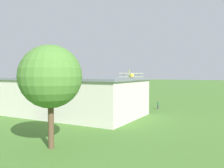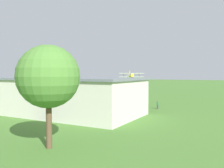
# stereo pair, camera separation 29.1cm
# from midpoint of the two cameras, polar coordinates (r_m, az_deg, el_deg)

# --- Properties ---
(ground_plane) EXTENTS (400.00, 400.00, 0.00)m
(ground_plane) POSITION_cam_midpoint_polar(r_m,az_deg,el_deg) (78.74, 6.07, -2.57)
(ground_plane) COLOR #47752D
(hangar) EXTENTS (36.10, 14.62, 6.26)m
(hangar) POSITION_cam_midpoint_polar(r_m,az_deg,el_deg) (45.20, -15.92, -2.43)
(hangar) COLOR beige
(hangar) RESTS_ON ground_plane
(biplane) EXTENTS (7.90, 7.64, 3.76)m
(biplane) POSITION_cam_midpoint_polar(r_m,az_deg,el_deg) (78.55, 4.38, 1.89)
(biplane) COLOR yellow
(car_silver) EXTENTS (1.91, 4.59, 1.55)m
(car_silver) POSITION_cam_midpoint_polar(r_m,az_deg,el_deg) (68.18, -19.84, -2.81)
(car_silver) COLOR #B7B7BC
(car_silver) RESTS_ON ground_plane
(car_red) EXTENTS (2.42, 4.39, 1.72)m
(car_red) POSITION_cam_midpoint_polar(r_m,az_deg,el_deg) (73.49, -23.19, -2.43)
(car_red) COLOR red
(car_red) RESTS_ON ground_plane
(person_crossing_taxiway) EXTENTS (0.45, 0.45, 1.72)m
(person_crossing_taxiway) POSITION_cam_midpoint_polar(r_m,az_deg,el_deg) (57.57, 0.96, -3.57)
(person_crossing_taxiway) COLOR orange
(person_crossing_taxiway) RESTS_ON ground_plane
(person_at_fence_line) EXTENTS (0.46, 0.46, 1.67)m
(person_at_fence_line) POSITION_cam_midpoint_polar(r_m,az_deg,el_deg) (70.86, -16.00, -2.54)
(person_at_fence_line) COLOR orange
(person_at_fence_line) RESTS_ON ground_plane
(person_by_parked_cars) EXTENTS (0.46, 0.46, 1.53)m
(person_by_parked_cars) POSITION_cam_midpoint_polar(r_m,az_deg,el_deg) (48.07, 10.75, -4.94)
(person_by_parked_cars) COLOR #3F3F47
(person_by_parked_cars) RESTS_ON ground_plane
(person_near_hangar_door) EXTENTS (0.41, 0.41, 1.60)m
(person_near_hangar_door) POSITION_cam_midpoint_polar(r_m,az_deg,el_deg) (68.20, -16.92, -2.78)
(person_near_hangar_door) COLOR #33723F
(person_near_hangar_door) RESTS_ON ground_plane
(tree_behind_hangar_left) EXTENTS (5.84, 5.84, 9.60)m
(tree_behind_hangar_left) POSITION_cam_midpoint_polar(r_m,az_deg,el_deg) (22.73, -14.82, 1.67)
(tree_behind_hangar_left) COLOR brown
(tree_behind_hangar_left) RESTS_ON ground_plane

